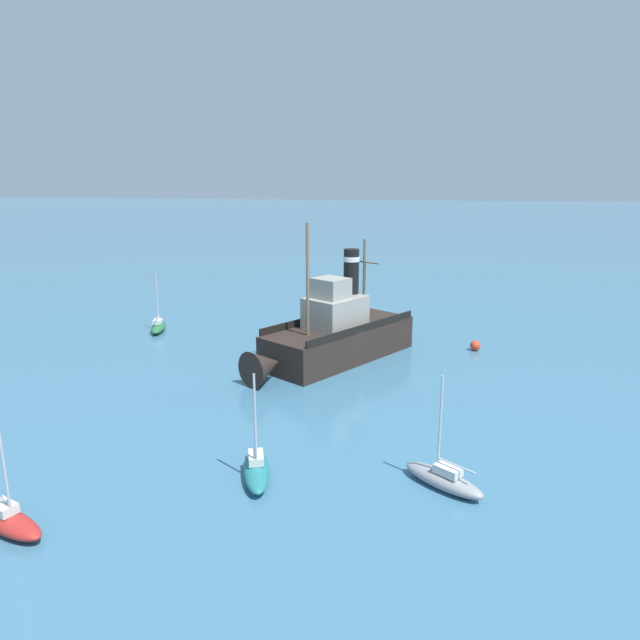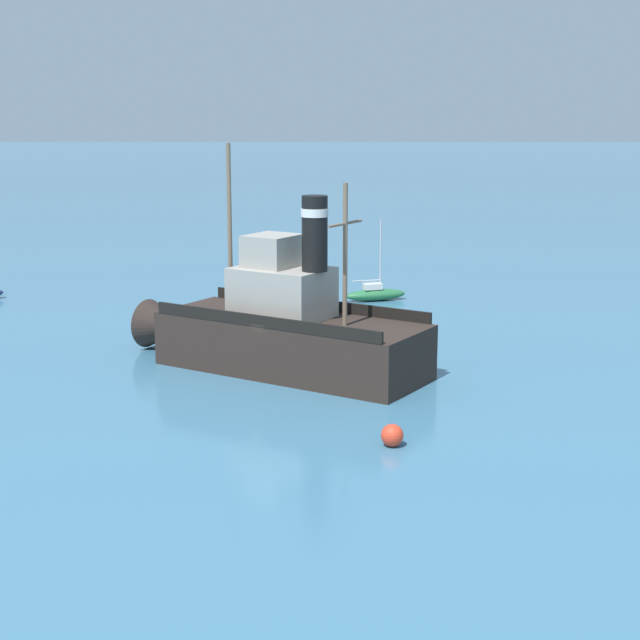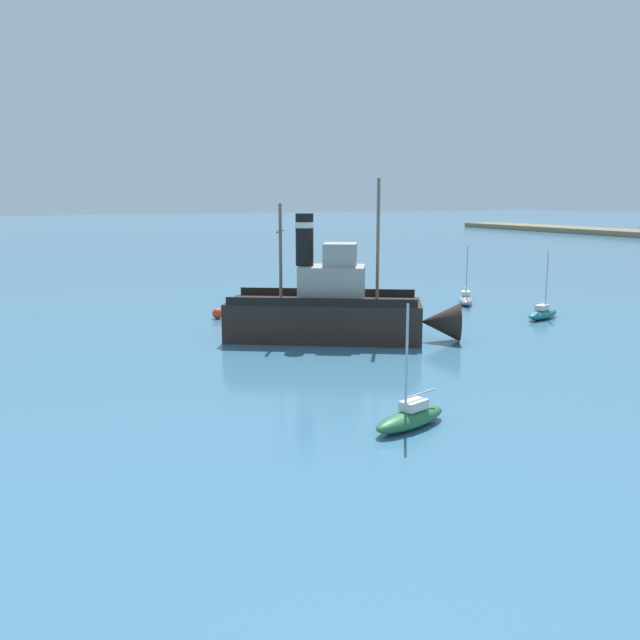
{
  "view_description": "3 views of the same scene",
  "coord_description": "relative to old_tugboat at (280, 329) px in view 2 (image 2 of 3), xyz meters",
  "views": [
    {
      "loc": [
        -5.32,
        38.43,
        12.7
      ],
      "look_at": [
        1.69,
        2.05,
        3.42
      ],
      "focal_mm": 32.0,
      "sensor_mm": 36.0,
      "label": 1
    },
    {
      "loc": [
        -41.07,
        -2.0,
        11.39
      ],
      "look_at": [
        -0.02,
        -1.73,
        2.49
      ],
      "focal_mm": 55.0,
      "sensor_mm": 36.0,
      "label": 2
    },
    {
      "loc": [
        37.91,
        -19.24,
        8.85
      ],
      "look_at": [
        3.69,
        -2.22,
        1.83
      ],
      "focal_mm": 38.0,
      "sensor_mm": 36.0,
      "label": 3
    }
  ],
  "objects": [
    {
      "name": "mooring_buoy",
      "position": [
        -10.1,
        -4.31,
        -1.44
      ],
      "size": [
        0.78,
        0.78,
        0.78
      ],
      "primitive_type": "sphere",
      "color": "red",
      "rests_on": "ground"
    },
    {
      "name": "ground_plane",
      "position": [
        -1.06,
        -0.04,
        -1.83
      ],
      "size": [
        600.0,
        600.0,
        0.0
      ],
      "primitive_type": "plane",
      "color": "teal"
    },
    {
      "name": "old_tugboat",
      "position": [
        0.0,
        0.0,
        0.0
      ],
      "size": [
        10.45,
        14.02,
        9.9
      ],
      "color": "#2D231E",
      "rests_on": "ground"
    },
    {
      "name": "sailboat_green",
      "position": [
        15.98,
        -4.99,
        -1.4
      ],
      "size": [
        2.17,
        3.96,
        4.9
      ],
      "color": "#286B3D",
      "rests_on": "ground"
    }
  ]
}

